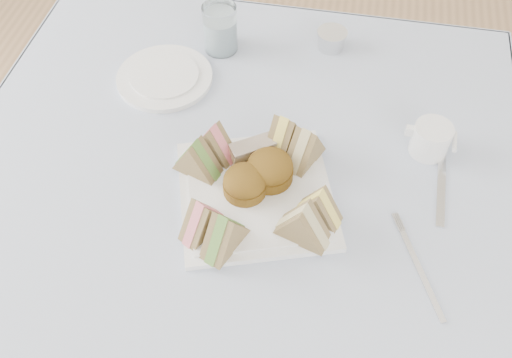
% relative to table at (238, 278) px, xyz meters
% --- Properties ---
extents(floor, '(4.00, 4.00, 0.00)m').
position_rel_table_xyz_m(floor, '(0.00, 0.00, -0.37)').
color(floor, '#9E7751').
rests_on(floor, ground).
extents(table, '(0.90, 0.90, 0.74)m').
position_rel_table_xyz_m(table, '(0.00, 0.00, 0.00)').
color(table, brown).
rests_on(table, floor).
extents(tablecloth, '(1.02, 1.02, 0.01)m').
position_rel_table_xyz_m(tablecloth, '(0.00, 0.00, 0.37)').
color(tablecloth, silver).
rests_on(tablecloth, table).
extents(serving_plate, '(0.32, 0.32, 0.01)m').
position_rel_table_xyz_m(serving_plate, '(0.05, -0.03, 0.38)').
color(serving_plate, white).
rests_on(serving_plate, tablecloth).
extents(sandwich_fl_a, '(0.07, 0.09, 0.07)m').
position_rel_table_xyz_m(sandwich_fl_a, '(-0.02, -0.12, 0.42)').
color(sandwich_fl_a, olive).
rests_on(sandwich_fl_a, serving_plate).
extents(sandwich_fl_b, '(0.07, 0.10, 0.08)m').
position_rel_table_xyz_m(sandwich_fl_b, '(0.02, -0.14, 0.43)').
color(sandwich_fl_b, olive).
rests_on(sandwich_fl_b, serving_plate).
extents(sandwich_fr_a, '(0.08, 0.06, 0.07)m').
position_rel_table_xyz_m(sandwich_fr_a, '(0.16, -0.06, 0.42)').
color(sandwich_fr_a, olive).
rests_on(sandwich_fr_a, serving_plate).
extents(sandwich_fr_b, '(0.10, 0.07, 0.08)m').
position_rel_table_xyz_m(sandwich_fr_b, '(0.14, -0.10, 0.43)').
color(sandwich_fr_b, olive).
rests_on(sandwich_fr_b, serving_plate).
extents(sandwich_bl_a, '(0.09, 0.07, 0.08)m').
position_rel_table_xyz_m(sandwich_bl_a, '(-0.06, -0.00, 0.43)').
color(sandwich_bl_a, olive).
rests_on(sandwich_bl_a, serving_plate).
extents(sandwich_bl_b, '(0.09, 0.07, 0.07)m').
position_rel_table_xyz_m(sandwich_bl_b, '(-0.04, 0.04, 0.43)').
color(sandwich_bl_b, olive).
rests_on(sandwich_bl_b, serving_plate).
extents(sandwich_br_a, '(0.07, 0.10, 0.08)m').
position_rel_table_xyz_m(sandwich_br_a, '(0.12, 0.06, 0.43)').
color(sandwich_br_a, olive).
rests_on(sandwich_br_a, serving_plate).
extents(sandwich_br_b, '(0.07, 0.10, 0.08)m').
position_rel_table_xyz_m(sandwich_br_b, '(0.08, 0.08, 0.43)').
color(sandwich_br_b, olive).
rests_on(sandwich_br_b, serving_plate).
extents(scone_left, '(0.10, 0.10, 0.05)m').
position_rel_table_xyz_m(scone_left, '(0.03, -0.03, 0.41)').
color(scone_left, brown).
rests_on(scone_left, serving_plate).
extents(scone_right, '(0.11, 0.11, 0.05)m').
position_rel_table_xyz_m(scone_right, '(0.06, 0.00, 0.41)').
color(scone_right, brown).
rests_on(scone_right, serving_plate).
extents(pastry_slice, '(0.08, 0.07, 0.04)m').
position_rel_table_xyz_m(pastry_slice, '(0.03, 0.04, 0.41)').
color(pastry_slice, '#C7B487').
rests_on(pastry_slice, serving_plate).
extents(side_plate, '(0.25, 0.25, 0.01)m').
position_rel_table_xyz_m(side_plate, '(-0.19, 0.22, 0.38)').
color(side_plate, white).
rests_on(side_plate, tablecloth).
extents(water_glass, '(0.08, 0.08, 0.10)m').
position_rel_table_xyz_m(water_glass, '(-0.10, 0.34, 0.43)').
color(water_glass, white).
rests_on(water_glass, tablecloth).
extents(tea_strainer, '(0.07, 0.07, 0.04)m').
position_rel_table_xyz_m(tea_strainer, '(0.13, 0.39, 0.39)').
color(tea_strainer, silver).
rests_on(tea_strainer, tablecloth).
extents(knife, '(0.02, 0.18, 0.00)m').
position_rel_table_xyz_m(knife, '(0.36, 0.05, 0.38)').
color(knife, silver).
rests_on(knife, tablecloth).
extents(fork, '(0.07, 0.15, 0.00)m').
position_rel_table_xyz_m(fork, '(0.33, -0.13, 0.38)').
color(fork, silver).
rests_on(fork, tablecloth).
extents(creamer_jug, '(0.07, 0.07, 0.06)m').
position_rel_table_xyz_m(creamer_jug, '(0.33, 0.13, 0.41)').
color(creamer_jug, white).
rests_on(creamer_jug, tablecloth).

